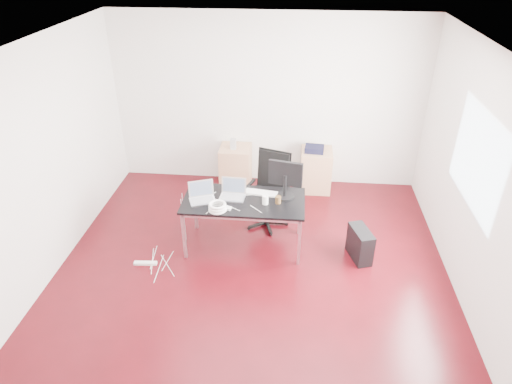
# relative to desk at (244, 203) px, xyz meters

# --- Properties ---
(room_shell) EXTENTS (5.00, 5.00, 5.00)m
(room_shell) POSITION_rel_desk_xyz_m (0.20, -0.53, 0.73)
(room_shell) COLOR #37060B
(room_shell) RESTS_ON ground
(desk) EXTENTS (1.60, 0.80, 0.73)m
(desk) POSITION_rel_desk_xyz_m (0.00, 0.00, 0.00)
(desk) COLOR black
(desk) RESTS_ON ground
(office_chair) EXTENTS (0.61, 0.63, 1.08)m
(office_chair) POSITION_rel_desk_xyz_m (0.30, 0.62, -0.07)
(office_chair) COLOR black
(office_chair) RESTS_ON ground
(filing_cabinet_left) EXTENTS (0.50, 0.50, 0.70)m
(filing_cabinet_left) POSITION_rel_desk_xyz_m (-0.35, 1.70, -0.33)
(filing_cabinet_left) COLOR #B17C58
(filing_cabinet_left) RESTS_ON ground
(filing_cabinet_right) EXTENTS (0.50, 0.50, 0.70)m
(filing_cabinet_right) POSITION_rel_desk_xyz_m (1.00, 1.70, -0.33)
(filing_cabinet_right) COLOR #B17C58
(filing_cabinet_right) RESTS_ON ground
(pc_tower) EXTENTS (0.33, 0.49, 0.44)m
(pc_tower) POSITION_rel_desk_xyz_m (1.55, -0.13, -0.46)
(pc_tower) COLOR black
(pc_tower) RESTS_ON ground
(wastebasket) EXTENTS (0.29, 0.29, 0.28)m
(wastebasket) POSITION_rel_desk_xyz_m (0.43, 1.33, -0.54)
(wastebasket) COLOR black
(wastebasket) RESTS_ON ground
(power_strip) EXTENTS (0.30, 0.08, 0.04)m
(power_strip) POSITION_rel_desk_xyz_m (-1.25, -0.55, -0.66)
(power_strip) COLOR white
(power_strip) RESTS_ON ground
(laptop_left) EXTENTS (0.40, 0.35, 0.23)m
(laptop_left) POSITION_rel_desk_xyz_m (-0.55, -0.04, 0.11)
(laptop_left) COLOR silver
(laptop_left) RESTS_ON desk
(laptop_right) EXTENTS (0.34, 0.27, 0.23)m
(laptop_right) POSITION_rel_desk_xyz_m (-0.16, 0.08, 0.11)
(laptop_right) COLOR silver
(laptop_right) RESTS_ON desk
(monitor) EXTENTS (0.45, 0.26, 0.51)m
(monitor) POSITION_rel_desk_xyz_m (0.53, 0.15, 0.34)
(monitor) COLOR black
(monitor) RESTS_ON desk
(keyboard) EXTENTS (0.46, 0.20, 0.02)m
(keyboard) POSITION_rel_desk_xyz_m (0.21, 0.19, 0.06)
(keyboard) COLOR white
(keyboard) RESTS_ON desk
(cup_white) EXTENTS (0.10, 0.10, 0.12)m
(cup_white) POSITION_rel_desk_xyz_m (0.29, -0.07, 0.11)
(cup_white) COLOR white
(cup_white) RESTS_ON desk
(cup_brown) EXTENTS (0.09, 0.09, 0.10)m
(cup_brown) POSITION_rel_desk_xyz_m (0.45, -0.03, 0.10)
(cup_brown) COLOR #543A1D
(cup_brown) RESTS_ON desk
(cable_coil) EXTENTS (0.24, 0.24, 0.11)m
(cable_coil) POSITION_rel_desk_xyz_m (-0.30, -0.29, 0.11)
(cable_coil) COLOR white
(cable_coil) RESTS_ON desk
(power_adapter) EXTENTS (0.08, 0.08, 0.03)m
(power_adapter) POSITION_rel_desk_xyz_m (-0.17, -0.25, 0.07)
(power_adapter) COLOR white
(power_adapter) RESTS_ON desk
(speaker) EXTENTS (0.09, 0.08, 0.18)m
(speaker) POSITION_rel_desk_xyz_m (-0.37, 1.64, 0.11)
(speaker) COLOR #9E9E9E
(speaker) RESTS_ON filing_cabinet_left
(navy_garment) EXTENTS (0.32, 0.27, 0.09)m
(navy_garment) POSITION_rel_desk_xyz_m (0.95, 1.67, 0.07)
(navy_garment) COLOR black
(navy_garment) RESTS_ON filing_cabinet_right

